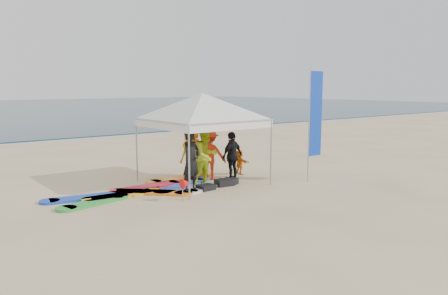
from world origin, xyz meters
name	(u,v)px	position (x,y,z in m)	size (l,w,h in m)	color
ground	(256,207)	(0.00, 0.00, 0.00)	(120.00, 120.00, 0.00)	beige
shoreline_foam	(47,140)	(0.00, 18.20, 0.00)	(160.00, 1.20, 0.01)	silver
person_black_a	(191,161)	(-0.41, 2.40, 0.95)	(0.69, 0.45, 1.89)	black
person_yellow	(206,156)	(0.47, 2.87, 0.94)	(0.92, 0.71, 1.88)	#B2C81C
person_orange_a	(210,154)	(1.10, 3.55, 0.86)	(1.11, 0.64, 1.72)	red
person_black_b	(232,156)	(1.62, 2.97, 0.82)	(0.96, 0.40, 1.64)	black
person_orange_b	(192,152)	(0.66, 3.96, 0.92)	(0.90, 0.59, 1.85)	orange
person_seated	(240,162)	(2.43, 3.53, 0.45)	(0.83, 0.26, 0.89)	orange
canopy_tent	(202,93)	(0.58, 3.22, 2.91)	(4.43, 4.43, 3.34)	#A5A5A8
feather_flag	(315,115)	(3.66, 1.17, 2.20)	(0.63, 0.04, 3.73)	#A5A5A8
marker_pennant	(186,183)	(-1.12, 1.60, 0.49)	(0.28, 0.28, 0.64)	#A5A5A8
gear_pile	(221,184)	(0.72, 2.39, 0.10)	(1.61, 0.50, 0.22)	black
surfboard_spread	(151,189)	(-1.29, 3.28, 0.04)	(5.69, 2.37, 0.07)	silver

